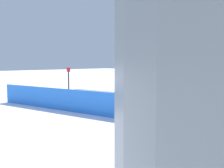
{
  "coord_description": "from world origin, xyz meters",
  "views": [
    {
      "loc": [
        -9.6,
        10.57,
        2.38
      ],
      "look_at": [
        -0.57,
        0.89,
        1.15
      ],
      "focal_mm": 36.69,
      "sensor_mm": 36.0,
      "label": 1
    }
  ],
  "objects": [
    {
      "name": "ground_plane",
      "position": [
        0.0,
        0.0,
        0.0
      ],
      "size": [
        120.0,
        120.0,
        0.0
      ],
      "primitive_type": "plane",
      "color": "white"
    },
    {
      "name": "grind_box",
      "position": [
        0.0,
        0.0,
        0.24
      ],
      "size": [
        6.53,
        1.75,
        0.53
      ],
      "color": "black",
      "rests_on": "ground_plane"
    },
    {
      "name": "snowboarder",
      "position": [
        -1.03,
        -0.24,
        1.31
      ],
      "size": [
        1.53,
        0.44,
        1.44
      ],
      "color": "#252828",
      "rests_on": "grind_box"
    },
    {
      "name": "safety_fence",
      "position": [
        0.0,
        4.01,
        0.55
      ],
      "size": [
        8.68,
        1.78,
        1.1
      ],
      "primitive_type": "cube",
      "rotation": [
        0.0,
        0.0,
        0.2
      ],
      "color": "#2C7BEA",
      "rests_on": "ground_plane"
    },
    {
      "name": "trail_marker",
      "position": [
        3.97,
        0.64,
        1.09
      ],
      "size": [
        0.4,
        0.1,
        2.04
      ],
      "color": "#262628",
      "rests_on": "ground_plane"
    }
  ]
}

